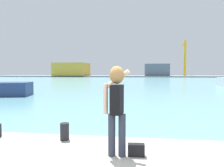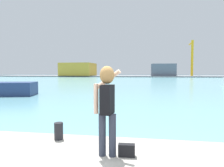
{
  "view_description": "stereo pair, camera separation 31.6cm",
  "coord_description": "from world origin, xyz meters",
  "px_view_note": "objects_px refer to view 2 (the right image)",
  "views": [
    {
      "loc": [
        0.67,
        -3.08,
        2.26
      ],
      "look_at": [
        -0.56,
        6.29,
        1.72
      ],
      "focal_mm": 33.14,
      "sensor_mm": 36.0,
      "label": 1
    },
    {
      "loc": [
        0.99,
        -3.03,
        2.26
      ],
      "look_at": [
        -0.56,
        6.29,
        1.72
      ],
      "focal_mm": 33.14,
      "sensor_mm": 36.0,
      "label": 2
    }
  ],
  "objects_px": {
    "harbor_bollard": "(59,131)",
    "warehouse_right": "(163,70)",
    "port_crane": "(192,55)",
    "person_photographer": "(107,101)",
    "handbag": "(127,150)",
    "warehouse_left": "(78,69)"
  },
  "relations": [
    {
      "from": "handbag",
      "to": "warehouse_right",
      "type": "height_order",
      "value": "warehouse_right"
    },
    {
      "from": "person_photographer",
      "to": "handbag",
      "type": "bearing_deg",
      "value": -78.07
    },
    {
      "from": "warehouse_right",
      "to": "port_crane",
      "type": "distance_m",
      "value": 13.49
    },
    {
      "from": "handbag",
      "to": "warehouse_right",
      "type": "relative_size",
      "value": 0.03
    },
    {
      "from": "person_photographer",
      "to": "handbag",
      "type": "height_order",
      "value": "person_photographer"
    },
    {
      "from": "handbag",
      "to": "warehouse_right",
      "type": "xyz_separation_m",
      "value": [
        7.47,
        87.25,
        2.32
      ]
    },
    {
      "from": "person_photographer",
      "to": "harbor_bollard",
      "type": "distance_m",
      "value": 1.76
    },
    {
      "from": "person_photographer",
      "to": "warehouse_left",
      "type": "relative_size",
      "value": 0.12
    },
    {
      "from": "warehouse_left",
      "to": "port_crane",
      "type": "xyz_separation_m",
      "value": [
        49.84,
        0.76,
        6.05
      ]
    },
    {
      "from": "person_photographer",
      "to": "warehouse_right",
      "type": "bearing_deg",
      "value": 2.47
    },
    {
      "from": "port_crane",
      "to": "person_photographer",
      "type": "bearing_deg",
      "value": -102.59
    },
    {
      "from": "person_photographer",
      "to": "handbag",
      "type": "relative_size",
      "value": 5.44
    },
    {
      "from": "warehouse_right",
      "to": "port_crane",
      "type": "xyz_separation_m",
      "value": [
        11.87,
        1.04,
        6.34
      ]
    },
    {
      "from": "harbor_bollard",
      "to": "port_crane",
      "type": "height_order",
      "value": "port_crane"
    },
    {
      "from": "harbor_bollard",
      "to": "warehouse_right",
      "type": "bearing_deg",
      "value": 83.94
    },
    {
      "from": "person_photographer",
      "to": "port_crane",
      "type": "xyz_separation_m",
      "value": [
        19.72,
        88.32,
        7.72
      ]
    },
    {
      "from": "harbor_bollard",
      "to": "port_crane",
      "type": "bearing_deg",
      "value": 76.48
    },
    {
      "from": "harbor_bollard",
      "to": "warehouse_right",
      "type": "relative_size",
      "value": 0.04
    },
    {
      "from": "person_photographer",
      "to": "warehouse_left",
      "type": "xyz_separation_m",
      "value": [
        -30.12,
        87.57,
        1.67
      ]
    },
    {
      "from": "warehouse_right",
      "to": "warehouse_left",
      "type": "bearing_deg",
      "value": 179.57
    },
    {
      "from": "harbor_bollard",
      "to": "warehouse_right",
      "type": "xyz_separation_m",
      "value": [
        9.18,
        86.52,
        2.24
      ]
    },
    {
      "from": "warehouse_right",
      "to": "port_crane",
      "type": "relative_size",
      "value": 0.68
    }
  ]
}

